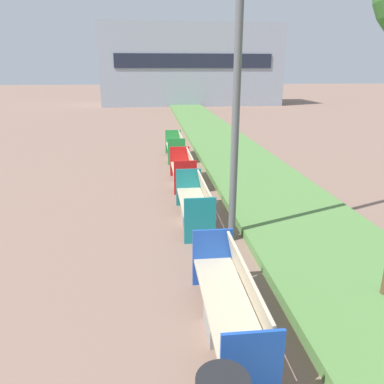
% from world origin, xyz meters
% --- Properties ---
extents(planter_grass_strip, '(2.80, 120.00, 0.18)m').
position_xyz_m(planter_grass_strip, '(3.20, 12.00, 0.09)').
color(planter_grass_strip, '#568442').
rests_on(planter_grass_strip, ground).
extents(building_backdrop, '(16.50, 5.90, 7.18)m').
position_xyz_m(building_backdrop, '(4.00, 39.82, 3.59)').
color(building_backdrop, '#939EAD').
rests_on(building_backdrop, ground).
extents(bench_blue_frame, '(0.65, 2.38, 0.94)m').
position_xyz_m(bench_blue_frame, '(0.94, 6.45, 0.38)').
color(bench_blue_frame, gray).
rests_on(bench_blue_frame, ground).
extents(bench_teal_frame, '(0.65, 2.22, 0.94)m').
position_xyz_m(bench_teal_frame, '(0.94, 10.19, 0.37)').
color(bench_teal_frame, gray).
rests_on(bench_teal_frame, ground).
extents(bench_red_frame, '(0.65, 1.96, 0.94)m').
position_xyz_m(bench_red_frame, '(0.94, 13.10, 0.36)').
color(bench_red_frame, gray).
rests_on(bench_red_frame, ground).
extents(bench_green_frame, '(0.65, 1.98, 0.94)m').
position_xyz_m(bench_green_frame, '(0.94, 16.48, 0.36)').
color(bench_green_frame, gray).
rests_on(bench_green_frame, ground).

